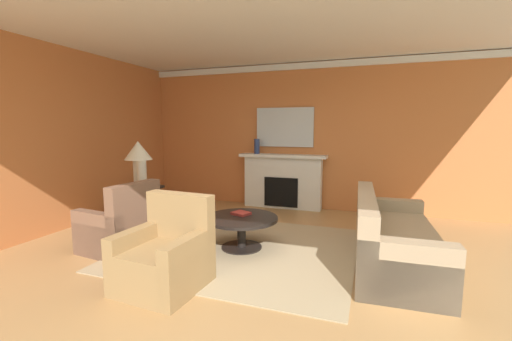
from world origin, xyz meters
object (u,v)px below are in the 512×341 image
(armchair_facing_fireplace, at_px, (165,258))
(fireplace, at_px, (283,182))
(mantel_mirror, at_px, (285,127))
(vase_on_side_table, at_px, (142,175))
(armchair_near_window, at_px, (121,228))
(vase_mantel_left, at_px, (257,146))
(sofa, at_px, (391,241))
(table_lamp, at_px, (138,155))
(coffee_table, at_px, (241,225))
(side_table, at_px, (141,205))

(armchair_facing_fireplace, bearing_deg, fireplace, 85.80)
(mantel_mirror, xyz_separation_m, vase_on_side_table, (-1.69, -2.42, -0.75))
(fireplace, relative_size, armchair_near_window, 1.89)
(fireplace, bearing_deg, vase_mantel_left, -174.89)
(armchair_near_window, distance_m, armchair_facing_fireplace, 1.36)
(sofa, xyz_separation_m, table_lamp, (-3.83, 0.18, 0.93))
(coffee_table, distance_m, vase_on_side_table, 1.87)
(table_lamp, bearing_deg, sofa, -2.68)
(sofa, relative_size, side_table, 3.05)
(side_table, relative_size, table_lamp, 0.93)
(fireplace, distance_m, armchair_facing_fireplace, 3.76)
(vase_on_side_table, bearing_deg, side_table, 141.34)
(armchair_near_window, height_order, coffee_table, armchair_near_window)
(mantel_mirror, distance_m, coffee_table, 2.92)
(fireplace, xyz_separation_m, armchair_near_window, (-1.46, -3.07, -0.23))
(coffee_table, distance_m, table_lamp, 2.13)
(mantel_mirror, bearing_deg, fireplace, -90.00)
(side_table, relative_size, vase_on_side_table, 1.56)
(armchair_facing_fireplace, distance_m, vase_mantel_left, 3.83)
(side_table, height_order, vase_mantel_left, vase_mantel_left)
(mantel_mirror, relative_size, armchair_facing_fireplace, 1.26)
(armchair_near_window, bearing_deg, side_table, 113.08)
(mantel_mirror, xyz_separation_m, armchair_facing_fireplace, (-0.28, -3.87, -1.36))
(side_table, xyz_separation_m, vase_mantel_left, (1.29, 2.13, 0.87))
(mantel_mirror, height_order, vase_mantel_left, mantel_mirror)
(armchair_near_window, distance_m, side_table, 0.98)
(mantel_mirror, xyz_separation_m, coffee_table, (0.07, -2.60, -1.33))
(sofa, distance_m, vase_mantel_left, 3.57)
(sofa, xyz_separation_m, armchair_near_window, (-3.45, -0.71, 0.01))
(fireplace, xyz_separation_m, vase_on_side_table, (-1.69, -2.30, 0.39))
(armchair_facing_fireplace, distance_m, table_lamp, 2.40)
(fireplace, bearing_deg, vase_on_side_table, -126.30)
(fireplace, height_order, armchair_near_window, fireplace)
(armchair_near_window, xyz_separation_m, armchair_facing_fireplace, (1.18, -0.68, 0.00))
(mantel_mirror, bearing_deg, vase_mantel_left, -162.82)
(armchair_facing_fireplace, height_order, side_table, armchair_facing_fireplace)
(sofa, height_order, coffee_table, sofa)
(fireplace, height_order, vase_on_side_table, vase_on_side_table)
(armchair_facing_fireplace, relative_size, coffee_table, 0.95)
(mantel_mirror, bearing_deg, table_lamp, -128.65)
(vase_mantel_left, bearing_deg, fireplace, 5.11)
(sofa, distance_m, armchair_facing_fireplace, 2.66)
(mantel_mirror, height_order, sofa, mantel_mirror)
(mantel_mirror, height_order, armchair_facing_fireplace, mantel_mirror)
(mantel_mirror, distance_m, vase_on_side_table, 3.04)
(armchair_near_window, distance_m, table_lamp, 1.34)
(fireplace, distance_m, mantel_mirror, 1.14)
(mantel_mirror, relative_size, table_lamp, 1.60)
(fireplace, relative_size, coffee_table, 1.80)
(vase_on_side_table, bearing_deg, sofa, -0.92)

